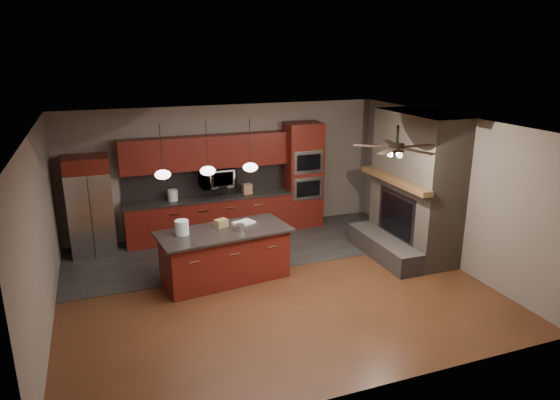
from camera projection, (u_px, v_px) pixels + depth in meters
name	position (u px, v px, depth m)	size (l,w,h in m)	color
ground	(272.00, 285.00, 8.66)	(7.00, 7.00, 0.00)	#5A2F1B
ceiling	(272.00, 124.00, 7.84)	(7.00, 6.00, 0.02)	white
back_wall	(226.00, 169.00, 10.94)	(7.00, 0.02, 2.80)	slate
right_wall	(446.00, 189.00, 9.42)	(0.02, 6.00, 2.80)	slate
left_wall	(40.00, 235.00, 7.08)	(0.02, 6.00, 2.80)	slate
slate_tile_patch	(243.00, 248.00, 10.27)	(7.00, 2.40, 0.01)	#2E2D2A
fireplace_column	(413.00, 191.00, 9.65)	(1.30, 2.10, 2.80)	brown
back_cabinetry	(209.00, 197.00, 10.70)	(3.59, 0.64, 2.20)	#601711
oven_tower	(303.00, 175.00, 11.29)	(0.80, 0.63, 2.38)	#601711
microwave	(217.00, 177.00, 10.65)	(0.73, 0.41, 0.50)	silver
refrigerator	(90.00, 206.00, 9.76)	(0.84, 0.75, 1.97)	silver
kitchen_island	(225.00, 255.00, 8.76)	(2.39, 1.30, 0.92)	#601711
white_bucket	(182.00, 227.00, 8.41)	(0.23, 0.23, 0.25)	silver
paint_can	(240.00, 227.00, 8.62)	(0.17, 0.17, 0.11)	#B4B4B9
paint_tray	(244.00, 223.00, 8.97)	(0.36, 0.25, 0.04)	white
cardboard_box	(221.00, 223.00, 8.80)	(0.21, 0.15, 0.13)	olive
counter_bucket	(173.00, 195.00, 10.37)	(0.20, 0.20, 0.23)	silver
counter_box	(247.00, 189.00, 10.86)	(0.20, 0.15, 0.22)	#996E4F
pendant_left	(163.00, 174.00, 8.16)	(0.26, 0.26, 0.92)	black
pendant_center	(208.00, 171.00, 8.41)	(0.26, 0.26, 0.92)	black
pendant_right	(250.00, 167.00, 8.66)	(0.26, 0.26, 0.92)	black
ceiling_fan	(397.00, 147.00, 7.82)	(1.27, 1.33, 0.41)	black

